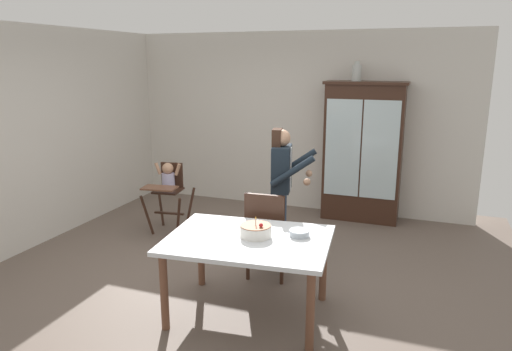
{
  "coord_description": "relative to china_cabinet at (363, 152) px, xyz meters",
  "views": [
    {
      "loc": [
        1.9,
        -4.31,
        2.26
      ],
      "look_at": [
        0.05,
        0.7,
        0.95
      ],
      "focal_mm": 32.71,
      "sensor_mm": 36.0,
      "label": 1
    }
  ],
  "objects": [
    {
      "name": "dining_chair_far_side",
      "position": [
        -0.65,
        -2.33,
        -0.45
      ],
      "size": [
        0.46,
        0.46,
        0.96
      ],
      "rotation": [
        0.0,
        0.0,
        3.19
      ],
      "color": "#382116",
      "rests_on": "ground_plane"
    },
    {
      "name": "ceramic_vase",
      "position": [
        -0.14,
        0.0,
        1.11
      ],
      "size": [
        0.13,
        0.13,
        0.27
      ],
      "color": "#B2B7B2",
      "rests_on": "china_cabinet"
    },
    {
      "name": "adult_person",
      "position": [
        -0.67,
        -1.75,
        -0.03
      ],
      "size": [
        0.57,
        0.56,
        1.53
      ],
      "rotation": [
        0.0,
        0.0,
        1.76
      ],
      "color": "#33425B",
      "rests_on": "ground_plane"
    },
    {
      "name": "high_chair_with_toddler",
      "position": [
        -2.36,
        -1.42,
        -0.35
      ],
      "size": [
        0.65,
        0.74,
        0.95
      ],
      "rotation": [
        0.0,
        0.0,
        0.14
      ],
      "color": "#382116",
      "rests_on": "ground_plane"
    },
    {
      "name": "ground_plane",
      "position": [
        -1.07,
        -2.37,
        -1.0
      ],
      "size": [
        6.24,
        6.24,
        0.0
      ],
      "primitive_type": "plane",
      "color": "#66564C"
    },
    {
      "name": "wall_back",
      "position": [
        -1.07,
        0.26,
        0.35
      ],
      "size": [
        5.32,
        0.06,
        2.7
      ],
      "primitive_type": "cube",
      "color": "beige",
      "rests_on": "ground_plane"
    },
    {
      "name": "birthday_cake",
      "position": [
        -0.52,
        -3.0,
        -0.21
      ],
      "size": [
        0.28,
        0.28,
        0.19
      ],
      "color": "white",
      "rests_on": "dining_table"
    },
    {
      "name": "serving_bowl",
      "position": [
        -0.16,
        -2.86,
        -0.23
      ],
      "size": [
        0.18,
        0.18,
        0.05
      ],
      "primitive_type": "cylinder",
      "color": "#B2BCC6",
      "rests_on": "dining_table"
    },
    {
      "name": "wall_left",
      "position": [
        -3.7,
        -2.37,
        0.35
      ],
      "size": [
        0.06,
        5.32,
        2.7
      ],
      "primitive_type": "cube",
      "color": "beige",
      "rests_on": "ground_plane"
    },
    {
      "name": "dining_table",
      "position": [
        -0.57,
        -3.06,
        -0.35
      ],
      "size": [
        1.53,
        1.17,
        0.74
      ],
      "color": "silver",
      "rests_on": "ground_plane"
    },
    {
      "name": "china_cabinet",
      "position": [
        0.0,
        0.0,
        0.0
      ],
      "size": [
        1.14,
        0.48,
        1.99
      ],
      "color": "#382116",
      "rests_on": "ground_plane"
    }
  ]
}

